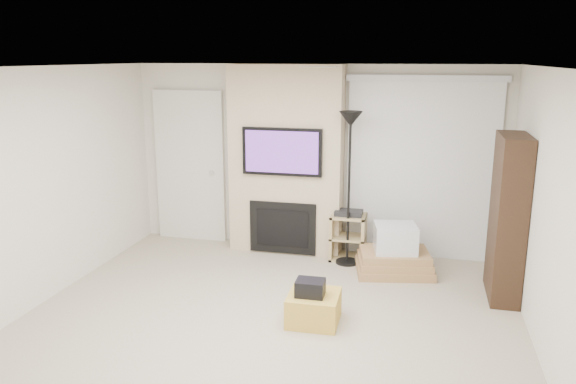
% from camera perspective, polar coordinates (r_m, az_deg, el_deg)
% --- Properties ---
extents(floor, '(5.00, 5.50, 0.00)m').
position_cam_1_polar(floor, '(5.46, -3.07, -14.78)').
color(floor, '#B2A38B').
rests_on(floor, ground).
extents(ceiling, '(5.00, 5.50, 0.00)m').
position_cam_1_polar(ceiling, '(4.80, -3.46, 12.47)').
color(ceiling, white).
rests_on(ceiling, wall_back).
extents(wall_back, '(5.00, 0.00, 2.50)m').
position_cam_1_polar(wall_back, '(7.59, 2.76, 3.41)').
color(wall_back, silver).
rests_on(wall_back, ground).
extents(wall_front, '(5.00, 0.00, 2.50)m').
position_cam_1_polar(wall_front, '(2.68, -21.39, -17.54)').
color(wall_front, silver).
rests_on(wall_front, ground).
extents(wall_left, '(0.00, 5.50, 2.50)m').
position_cam_1_polar(wall_left, '(6.18, -26.05, -0.36)').
color(wall_left, silver).
rests_on(wall_left, ground).
extents(wall_right, '(0.00, 5.50, 2.50)m').
position_cam_1_polar(wall_right, '(4.91, 25.99, -3.70)').
color(wall_right, silver).
rests_on(wall_right, ground).
extents(hvac_vent, '(0.35, 0.18, 0.01)m').
position_cam_1_polar(hvac_vent, '(5.49, 3.15, 12.59)').
color(hvac_vent, silver).
rests_on(hvac_vent, ceiling).
extents(ottoman, '(0.51, 0.51, 0.30)m').
position_cam_1_polar(ottoman, '(5.72, 2.63, -11.68)').
color(ottoman, gold).
rests_on(ottoman, floor).
extents(black_bag, '(0.28, 0.23, 0.16)m').
position_cam_1_polar(black_bag, '(5.60, 2.27, -9.70)').
color(black_bag, black).
rests_on(black_bag, ottoman).
extents(fireplace_wall, '(1.50, 0.47, 2.50)m').
position_cam_1_polar(fireplace_wall, '(7.47, -0.19, 3.14)').
color(fireplace_wall, '#CDB491').
rests_on(fireplace_wall, floor).
extents(entry_door, '(1.02, 0.11, 2.14)m').
position_cam_1_polar(entry_door, '(8.12, -9.87, 2.49)').
color(entry_door, silver).
rests_on(entry_door, floor).
extents(vertical_blinds, '(1.98, 0.10, 2.37)m').
position_cam_1_polar(vertical_blinds, '(7.41, 13.39, 2.98)').
color(vertical_blinds, silver).
rests_on(vertical_blinds, floor).
extents(floor_lamp, '(0.29, 0.29, 1.95)m').
position_cam_1_polar(floor_lamp, '(6.94, 6.32, 4.75)').
color(floor_lamp, black).
rests_on(floor_lamp, floor).
extents(av_stand, '(0.45, 0.38, 0.66)m').
position_cam_1_polar(av_stand, '(7.36, 6.14, -4.24)').
color(av_stand, tan).
rests_on(av_stand, floor).
extents(box_stack, '(1.02, 0.85, 0.61)m').
position_cam_1_polar(box_stack, '(7.04, 10.76, -6.25)').
color(box_stack, '#AB7F4E').
rests_on(box_stack, floor).
extents(bookshelf, '(0.30, 0.80, 1.80)m').
position_cam_1_polar(bookshelf, '(6.50, 21.41, -2.45)').
color(bookshelf, black).
rests_on(bookshelf, floor).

